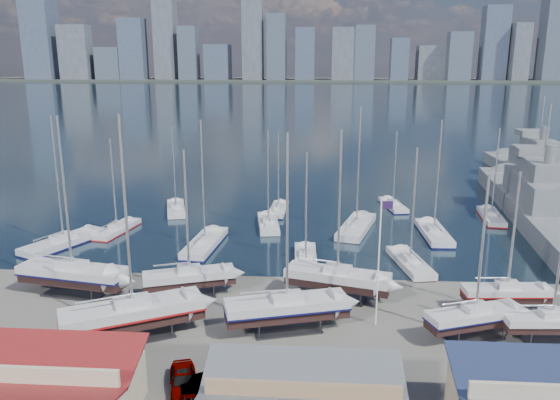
# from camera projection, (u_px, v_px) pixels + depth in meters

# --- Properties ---
(ground) EXTENTS (1400.00, 1400.00, 0.00)m
(ground) POSITION_uv_depth(u_px,v_px,m) (308.00, 321.00, 48.75)
(ground) COLOR #605E59
(ground) RESTS_ON ground
(water) EXTENTS (1400.00, 600.00, 0.40)m
(water) POSITION_uv_depth(u_px,v_px,m) (318.00, 97.00, 348.32)
(water) COLOR #192A3A
(water) RESTS_ON ground
(far_shore) EXTENTS (1400.00, 80.00, 2.20)m
(far_shore) POSITION_uv_depth(u_px,v_px,m) (319.00, 80.00, 599.23)
(far_shore) COLOR #2D332D
(far_shore) RESTS_ON ground
(skyline) EXTENTS (639.14, 43.80, 107.69)m
(skyline) POSITION_uv_depth(u_px,v_px,m) (312.00, 44.00, 584.29)
(skyline) COLOR #475166
(skyline) RESTS_ON far_shore
(shed_red) EXTENTS (14.70, 9.45, 4.51)m
(shed_red) POSITION_uv_depth(u_px,v_px,m) (14.00, 396.00, 33.95)
(shed_red) COLOR #BFB293
(shed_red) RESTS_ON ground
(sailboat_cradle_0) EXTENTS (11.42, 5.07, 17.70)m
(sailboat_cradle_0) POSITION_uv_depth(u_px,v_px,m) (73.00, 274.00, 53.78)
(sailboat_cradle_0) COLOR #2D2D33
(sailboat_cradle_0) RESTS_ON ground
(sailboat_cradle_1) EXTENTS (11.86, 8.35, 18.67)m
(sailboat_cradle_1) POSITION_uv_depth(u_px,v_px,m) (133.00, 313.00, 45.27)
(sailboat_cradle_1) COLOR #2D2D33
(sailboat_cradle_1) RESTS_ON ground
(sailboat_cradle_2) EXTENTS (9.20, 5.23, 14.60)m
(sailboat_cradle_2) POSITION_uv_depth(u_px,v_px,m) (189.00, 277.00, 53.41)
(sailboat_cradle_2) COLOR #2D2D33
(sailboat_cradle_2) RESTS_ON ground
(sailboat_cradle_3) EXTENTS (11.04, 5.85, 17.10)m
(sailboat_cradle_3) POSITION_uv_depth(u_px,v_px,m) (287.00, 307.00, 46.56)
(sailboat_cradle_3) COLOR #2D2D33
(sailboat_cradle_3) RESTS_ON ground
(sailboat_cradle_4) EXTENTS (10.52, 5.51, 16.50)m
(sailboat_cradle_4) POSITION_uv_depth(u_px,v_px,m) (337.00, 278.00, 52.93)
(sailboat_cradle_4) COLOR #2D2D33
(sailboat_cradle_4) RESTS_ON ground
(sailboat_cradle_5) EXTENTS (8.87, 5.25, 14.01)m
(sailboat_cradle_5) POSITION_uv_depth(u_px,v_px,m) (475.00, 316.00, 45.26)
(sailboat_cradle_5) COLOR #2D2D33
(sailboat_cradle_5) RESTS_ON ground
(sailboat_cradle_6) EXTENTS (8.23, 2.89, 13.27)m
(sailboat_cradle_6) POSITION_uv_depth(u_px,v_px,m) (507.00, 293.00, 50.02)
(sailboat_cradle_6) COLOR #2D2D33
(sailboat_cradle_6) RESTS_ON ground
(sailboat_cradle_7) EXTENTS (7.86, 2.68, 12.88)m
(sailboat_cradle_7) POSITION_uv_depth(u_px,v_px,m) (552.00, 322.00, 44.49)
(sailboat_cradle_7) COLOR #2D2D33
(sailboat_cradle_7) RESTS_ON ground
(sailboat_moored_0) EXTENTS (7.75, 11.65, 17.01)m
(sailboat_moored_0) POSITION_uv_depth(u_px,v_px,m) (64.00, 244.00, 68.33)
(sailboat_moored_0) COLOR black
(sailboat_moored_0) RESTS_ON water
(sailboat_moored_1) EXTENTS (4.14, 9.24, 13.35)m
(sailboat_moored_1) POSITION_uv_depth(u_px,v_px,m) (117.00, 230.00, 73.79)
(sailboat_moored_1) COLOR black
(sailboat_moored_1) RESTS_ON water
(sailboat_moored_2) EXTENTS (4.93, 9.51, 13.83)m
(sailboat_moored_2) POSITION_uv_depth(u_px,v_px,m) (176.00, 210.00, 83.85)
(sailboat_moored_2) COLOR black
(sailboat_moored_2) RESTS_ON water
(sailboat_moored_3) EXTENTS (4.13, 11.32, 16.56)m
(sailboat_moored_3) POSITION_uv_depth(u_px,v_px,m) (205.00, 245.00, 67.87)
(sailboat_moored_3) COLOR black
(sailboat_moored_3) RESTS_ON water
(sailboat_moored_4) EXTENTS (3.97, 9.65, 14.15)m
(sailboat_moored_4) POSITION_uv_depth(u_px,v_px,m) (268.00, 225.00, 76.24)
(sailboat_moored_4) COLOR black
(sailboat_moored_4) RESTS_ON water
(sailboat_moored_5) EXTENTS (2.83, 8.77, 12.96)m
(sailboat_moored_5) POSITION_uv_depth(u_px,v_px,m) (278.00, 210.00, 83.47)
(sailboat_moored_5) COLOR black
(sailboat_moored_5) RESTS_ON water
(sailboat_moored_6) EXTENTS (2.87, 9.05, 13.39)m
(sailboat_moored_6) POSITION_uv_depth(u_px,v_px,m) (306.00, 259.00, 63.10)
(sailboat_moored_6) COLOR black
(sailboat_moored_6) RESTS_ON water
(sailboat_moored_7) EXTENTS (6.32, 12.08, 17.56)m
(sailboat_moored_7) POSITION_uv_depth(u_px,v_px,m) (356.00, 229.00, 74.40)
(sailboat_moored_7) COLOR black
(sailboat_moored_7) RESTS_ON water
(sailboat_moored_8) EXTENTS (3.91, 8.76, 12.66)m
(sailboat_moored_8) POSITION_uv_depth(u_px,v_px,m) (393.00, 206.00, 86.06)
(sailboat_moored_8) COLOR black
(sailboat_moored_8) RESTS_ON water
(sailboat_moored_9) EXTENTS (4.42, 9.74, 14.21)m
(sailboat_moored_9) POSITION_uv_depth(u_px,v_px,m) (410.00, 264.00, 61.56)
(sailboat_moored_9) COLOR black
(sailboat_moored_9) RESTS_ON water
(sailboat_moored_10) EXTENTS (3.36, 10.85, 16.09)m
(sailboat_moored_10) POSITION_uv_depth(u_px,v_px,m) (434.00, 234.00, 71.99)
(sailboat_moored_10) COLOR black
(sailboat_moored_10) RESTS_ON water
(sailboat_moored_11) EXTENTS (3.51, 9.57, 14.00)m
(sailboat_moored_11) POSITION_uv_depth(u_px,v_px,m) (491.00, 218.00, 79.68)
(sailboat_moored_11) COLOR black
(sailboat_moored_11) RESTS_ON water
(naval_ship_east) EXTENTS (13.35, 51.53, 18.59)m
(naval_ship_east) POSITION_uv_depth(u_px,v_px,m) (538.00, 208.00, 79.64)
(naval_ship_east) COLOR slate
(naval_ship_east) RESTS_ON water
(naval_ship_west) EXTENTS (7.17, 42.97, 17.86)m
(naval_ship_west) POSITION_uv_depth(u_px,v_px,m) (535.00, 174.00, 103.86)
(naval_ship_west) COLOR slate
(naval_ship_west) RESTS_ON water
(car_a) EXTENTS (3.07, 4.98, 1.58)m
(car_a) POSITION_uv_depth(u_px,v_px,m) (183.00, 380.00, 38.31)
(car_a) COLOR gray
(car_a) RESTS_ON ground
(car_b) EXTENTS (4.73, 2.89, 1.47)m
(car_b) POSITION_uv_depth(u_px,v_px,m) (213.00, 386.00, 37.74)
(car_b) COLOR gray
(car_b) RESTS_ON ground
(car_c) EXTENTS (3.16, 5.46, 1.43)m
(car_c) POSITION_uv_depth(u_px,v_px,m) (254.00, 389.00, 37.44)
(car_c) COLOR gray
(car_c) RESTS_ON ground
(car_d) EXTENTS (3.05, 5.05, 1.37)m
(car_d) POSITION_uv_depth(u_px,v_px,m) (369.00, 386.00, 37.83)
(car_d) COLOR gray
(car_d) RESTS_ON ground
(flagpole) EXTENTS (1.02, 0.12, 11.52)m
(flagpole) POSITION_uv_depth(u_px,v_px,m) (380.00, 254.00, 46.37)
(flagpole) COLOR white
(flagpole) RESTS_ON ground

